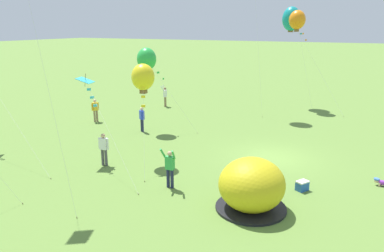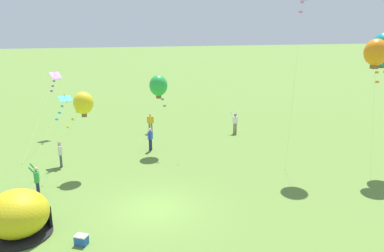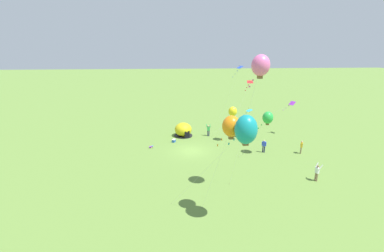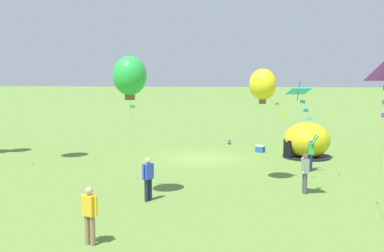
% 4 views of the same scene
% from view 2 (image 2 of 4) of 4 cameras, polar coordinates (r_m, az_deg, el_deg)
% --- Properties ---
extents(ground_plane, '(300.00, 300.00, 0.00)m').
position_cam_2_polar(ground_plane, '(19.53, -5.63, -12.54)').
color(ground_plane, olive).
extents(popup_tent, '(2.81, 2.81, 2.10)m').
position_cam_2_polar(popup_tent, '(18.54, -25.03, -12.13)').
color(popup_tent, gold).
rests_on(popup_tent, ground).
extents(cooler_box, '(0.64, 0.59, 0.44)m').
position_cam_2_polar(cooler_box, '(17.26, -16.50, -16.29)').
color(cooler_box, '#2659B2').
rests_on(cooler_box, ground).
extents(person_with_toddler, '(0.29, 0.59, 1.72)m').
position_cam_2_polar(person_with_toddler, '(26.00, -19.44, -3.89)').
color(person_with_toddler, '#4C4C51').
rests_on(person_with_toddler, ground).
extents(person_far_back, '(0.55, 0.37, 1.72)m').
position_cam_2_polar(person_far_back, '(32.45, -6.36, 0.58)').
color(person_far_back, '#8C7251').
rests_on(person_far_back, ground).
extents(person_near_tent, '(0.42, 0.50, 1.72)m').
position_cam_2_polar(person_near_tent, '(27.90, -6.37, -1.83)').
color(person_near_tent, '#1E2347').
rests_on(person_near_tent, ground).
extents(person_flying_kite, '(0.47, 0.68, 1.89)m').
position_cam_2_polar(person_flying_kite, '(21.97, -22.58, -7.59)').
color(person_flying_kite, '#1E2347').
rests_on(person_flying_kite, ground).
extents(person_watching_sky, '(0.69, 0.57, 1.89)m').
position_cam_2_polar(person_watching_sky, '(32.42, 6.58, 0.62)').
color(person_watching_sky, '#8C7251').
rests_on(person_watching_sky, ground).
extents(kite_cyan, '(3.18, 5.45, 4.66)m').
position_cam_2_polar(kite_cyan, '(26.31, -19.00, 3.37)').
color(kite_cyan, silver).
rests_on(kite_cyan, ground).
extents(kite_green, '(1.30, 4.18, 5.63)m').
position_cam_2_polar(kite_green, '(27.06, -5.14, 6.15)').
color(kite_green, silver).
rests_on(kite_green, ground).
extents(kite_orange, '(1.66, 2.69, 8.29)m').
position_cam_2_polar(kite_orange, '(25.13, 26.22, 10.03)').
color(kite_orange, silver).
rests_on(kite_orange, ground).
extents(kite_yellow, '(3.24, 2.27, 5.17)m').
position_cam_2_polar(kite_yellow, '(23.66, -16.23, 3.37)').
color(kite_yellow, silver).
rests_on(kite_yellow, ground).
extents(kite_teal, '(3.78, 6.10, 8.63)m').
position_cam_2_polar(kite_teal, '(26.46, 27.15, 10.32)').
color(kite_teal, silver).
rests_on(kite_teal, ground).
extents(kite_purple, '(2.55, 7.70, 5.37)m').
position_cam_2_polar(kite_purple, '(33.06, -20.22, 6.80)').
color(kite_purple, silver).
rests_on(kite_purple, ground).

